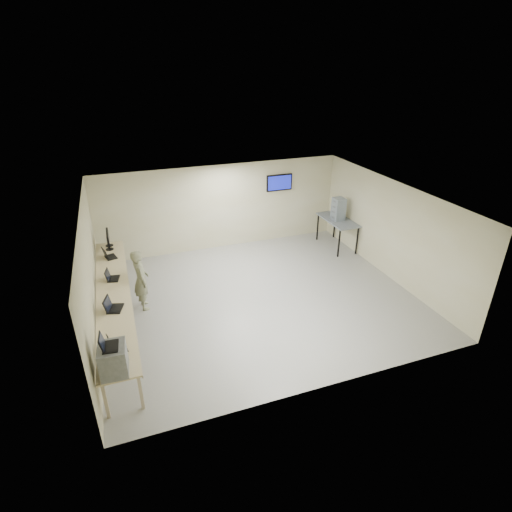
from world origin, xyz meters
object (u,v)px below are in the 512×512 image
object	(u,v)px
side_table	(338,221)
equipment_box	(113,360)
soldier	(141,280)
workbench	(114,295)

from	to	relation	value
side_table	equipment_box	bearing A→B (deg)	-145.88
equipment_box	soldier	distance (m)	3.42
workbench	equipment_box	bearing A→B (deg)	-91.31
equipment_box	side_table	size ratio (longest dim) A/B	0.33
equipment_box	soldier	xyz separation A→B (m)	(0.72, 3.32, -0.37)
soldier	side_table	xyz separation A→B (m)	(6.53, 1.59, 0.12)
equipment_box	side_table	xyz separation A→B (m)	(7.25, 4.91, -0.25)
soldier	side_table	bearing A→B (deg)	-82.23
workbench	soldier	bearing A→B (deg)	41.01
workbench	side_table	world-z (taller)	side_table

